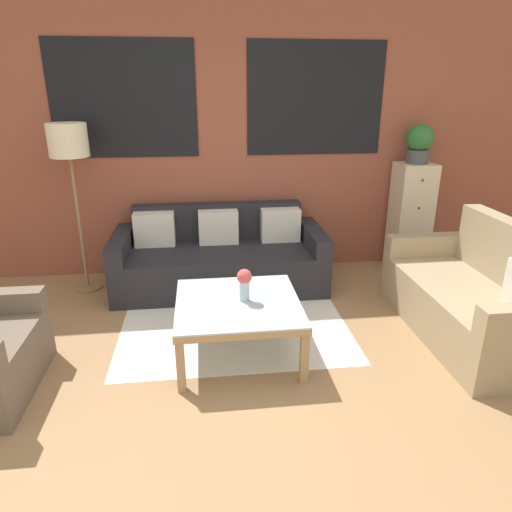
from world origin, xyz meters
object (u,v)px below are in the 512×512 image
at_px(drawer_cabinet, 410,217).
at_px(flower_vase, 244,282).
at_px(potted_plant, 419,143).
at_px(settee_vintage, 476,300).
at_px(couch_dark, 220,258).
at_px(floor_lamp, 69,149).
at_px(coffee_table, 238,309).

xyz_separation_m(drawer_cabinet, flower_vase, (-1.97, -1.55, 0.00)).
height_order(drawer_cabinet, potted_plant, potted_plant).
distance_m(settee_vintage, flower_vase, 1.89).
xyz_separation_m(settee_vintage, flower_vase, (-1.87, -0.06, 0.28)).
bearing_deg(settee_vintage, potted_plant, 86.41).
bearing_deg(couch_dark, potted_plant, 6.40).
relative_size(couch_dark, settee_vintage, 1.28).
bearing_deg(couch_dark, floor_lamp, 177.27).
height_order(coffee_table, flower_vase, flower_vase).
height_order(settee_vintage, coffee_table, settee_vintage).
distance_m(coffee_table, potted_plant, 2.74).
relative_size(couch_dark, floor_lamp, 1.28).
bearing_deg(floor_lamp, settee_vintage, -21.59).
distance_m(coffee_table, drawer_cabinet, 2.56).
distance_m(couch_dark, drawer_cabinet, 2.13).
height_order(settee_vintage, potted_plant, potted_plant).
xyz_separation_m(couch_dark, drawer_cabinet, (2.09, 0.23, 0.30)).
xyz_separation_m(coffee_table, potted_plant, (2.02, 1.56, 1.00)).
height_order(coffee_table, potted_plant, potted_plant).
distance_m(floor_lamp, drawer_cabinet, 3.53).
distance_m(floor_lamp, potted_plant, 3.43).
height_order(couch_dark, coffee_table, couch_dark).
relative_size(settee_vintage, drawer_cabinet, 1.39).
height_order(coffee_table, floor_lamp, floor_lamp).
height_order(couch_dark, drawer_cabinet, drawer_cabinet).
bearing_deg(coffee_table, couch_dark, 93.26).
bearing_deg(coffee_table, flower_vase, 3.97).
distance_m(couch_dark, coffee_table, 1.33).
xyz_separation_m(floor_lamp, potted_plant, (3.43, 0.17, -0.01)).
relative_size(settee_vintage, potted_plant, 4.07).
distance_m(couch_dark, floor_lamp, 1.73).
xyz_separation_m(floor_lamp, flower_vase, (1.46, -1.38, -0.80)).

